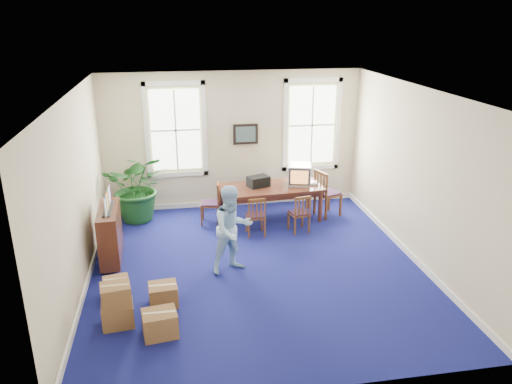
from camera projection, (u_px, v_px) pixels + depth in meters
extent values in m
plane|color=navy|center=(256.00, 267.00, 9.18)|extent=(6.50, 6.50, 0.00)
plane|color=white|center=(256.00, 92.00, 8.10)|extent=(6.50, 6.50, 0.00)
plane|color=beige|center=(233.00, 140.00, 11.65)|extent=(6.50, 0.00, 6.50)
plane|color=beige|center=(305.00, 277.00, 5.63)|extent=(6.50, 0.00, 6.50)
plane|color=beige|center=(76.00, 195.00, 8.16)|extent=(0.00, 6.50, 6.50)
plane|color=beige|center=(418.00, 176.00, 9.12)|extent=(0.00, 6.50, 6.50)
cube|color=white|center=(234.00, 202.00, 12.15)|extent=(6.00, 0.04, 0.12)
cube|color=white|center=(88.00, 278.00, 8.69)|extent=(0.04, 6.50, 0.12)
cube|color=white|center=(407.00, 252.00, 9.64)|extent=(0.04, 6.50, 0.12)
cube|color=white|center=(313.00, 183.00, 11.22)|extent=(0.20, 0.24, 0.05)
cube|color=black|center=(258.00, 181.00, 11.04)|extent=(0.53, 0.44, 0.23)
imported|color=#A0CDF0|center=(232.00, 229.00, 8.81)|extent=(0.95, 0.85, 1.61)
cube|color=#4C2418|center=(110.00, 236.00, 9.28)|extent=(0.40, 1.25, 0.98)
imported|color=#16471A|center=(138.00, 187.00, 11.03)|extent=(1.53, 1.37, 1.57)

